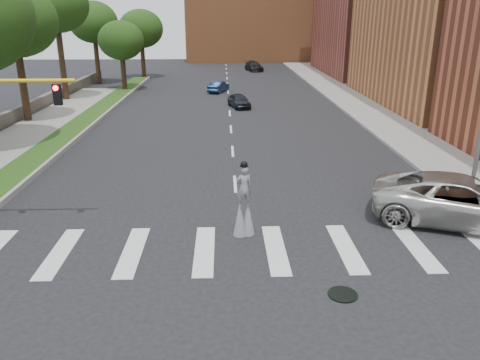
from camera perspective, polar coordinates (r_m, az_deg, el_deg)
ground_plane at (r=16.17m, az=0.14°, el=-10.16°), size 160.00×160.00×0.00m
grass_median at (r=36.63m, az=-19.51°, el=5.90°), size 2.00×60.00×0.25m
median_curb at (r=36.33m, az=-17.92°, el=5.99°), size 0.20×60.00×0.28m
sidewalk_right at (r=41.93m, az=16.27°, el=7.78°), size 5.00×90.00×0.18m
stone_wall at (r=40.33m, az=-26.29°, el=6.79°), size 0.50×56.00×1.10m
manhole at (r=14.88m, az=12.41°, el=-13.46°), size 0.90×0.90×0.04m
building_far at (r=71.72m, az=17.37°, el=20.20°), size 16.00×22.00×20.00m
building_backdrop at (r=92.30m, az=2.15°, el=20.02°), size 26.00×14.00×18.00m
stilt_performer at (r=17.71m, az=0.48°, el=-3.29°), size 0.83×0.59×2.96m
suv_crossing at (r=20.76m, az=25.48°, el=-2.31°), size 7.69×5.63×1.94m
car_near at (r=43.46m, az=-0.12°, el=9.66°), size 2.35×3.93×1.25m
car_mid at (r=52.48m, az=-2.65°, el=11.30°), size 2.46×3.89×1.21m
car_far at (r=73.35m, az=1.71°, el=13.69°), size 2.96×5.08×1.38m
tree_3 at (r=40.21m, az=-25.91°, el=17.06°), size 6.38×6.38×10.37m
tree_4 at (r=49.42m, az=-21.62°, el=19.25°), size 6.12×6.12×11.61m
tree_5 at (r=61.06m, az=-17.44°, el=17.85°), size 5.72×5.72×9.69m
tree_6 at (r=54.63m, az=-14.30°, el=16.13°), size 4.94×4.94×7.55m
tree_7 at (r=65.60m, az=-11.98°, el=17.57°), size 5.80×5.80×8.84m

